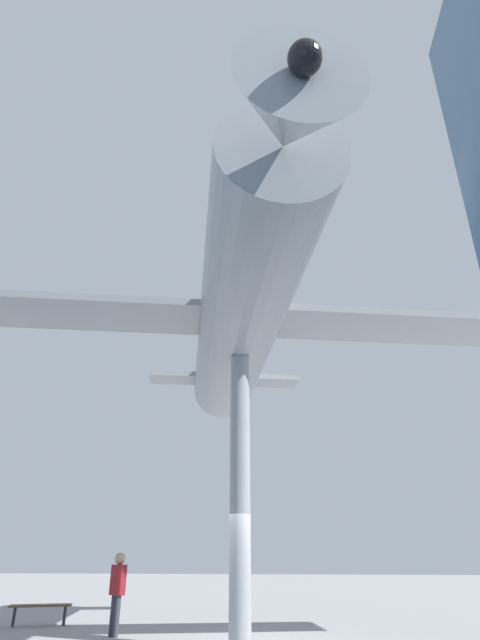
% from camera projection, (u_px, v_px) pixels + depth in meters
% --- Properties ---
extents(support_pylon_central, '(0.46, 0.46, 6.15)m').
position_uv_depth(support_pylon_central, '(240.00, 487.00, 11.14)').
color(support_pylon_central, '#999EA3').
rests_on(support_pylon_central, ground_plane).
extents(suspended_airplane, '(16.50, 13.91, 3.08)m').
position_uv_depth(suspended_airplane, '(241.00, 314.00, 12.60)').
color(suspended_airplane, '#93999E').
rests_on(suspended_airplane, support_pylon_central).
extents(visitor_person, '(0.44, 0.44, 1.74)m').
position_uv_depth(visitor_person, '(117.00, 587.00, 11.75)').
color(visitor_person, '#383842').
rests_on(visitor_person, ground_plane).
extents(plaza_bench, '(1.62, 0.89, 0.50)m').
position_uv_depth(plaza_bench, '(41.00, 607.00, 13.18)').
color(plaza_bench, brown).
rests_on(plaza_bench, ground_plane).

